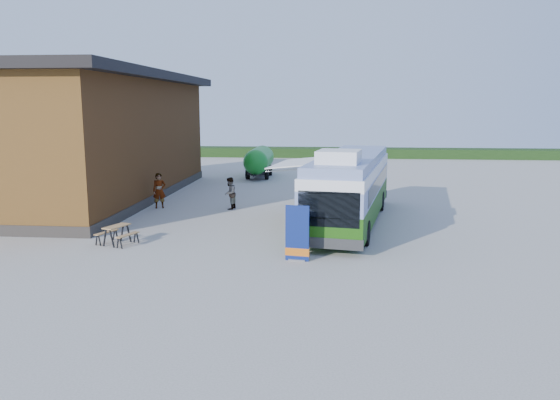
# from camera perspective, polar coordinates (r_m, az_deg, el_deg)

# --- Properties ---
(ground) EXTENTS (100.00, 100.00, 0.00)m
(ground) POSITION_cam_1_polar(r_m,az_deg,el_deg) (22.57, -4.03, -4.39)
(ground) COLOR #BCB7AD
(ground) RESTS_ON ground
(barn) EXTENTS (9.60, 21.20, 7.50)m
(barn) POSITION_cam_1_polar(r_m,az_deg,el_deg) (34.65, -18.78, 6.09)
(barn) COLOR brown
(barn) RESTS_ON ground
(hedge) EXTENTS (40.00, 3.00, 1.00)m
(hedge) POSITION_cam_1_polar(r_m,az_deg,el_deg) (59.95, 9.60, 4.88)
(hedge) COLOR #264419
(hedge) RESTS_ON ground
(bus) EXTENTS (4.59, 12.57, 3.78)m
(bus) POSITION_cam_1_polar(r_m,az_deg,el_deg) (25.92, 7.38, 1.48)
(bus) COLOR #225E0F
(bus) RESTS_ON ground
(awning) EXTENTS (3.43, 4.81, 0.53)m
(awning) POSITION_cam_1_polar(r_m,az_deg,el_deg) (26.18, 2.92, 3.71)
(awning) COLOR white
(awning) RESTS_ON ground
(banner) EXTENTS (0.88, 0.28, 2.04)m
(banner) POSITION_cam_1_polar(r_m,az_deg,el_deg) (19.64, 1.80, -4.03)
(banner) COLOR navy
(banner) RESTS_ON ground
(picnic_table) EXTENTS (1.67, 1.58, 0.77)m
(picnic_table) POSITION_cam_1_polar(r_m,az_deg,el_deg) (22.99, -16.68, -3.06)
(picnic_table) COLOR #AA7950
(picnic_table) RESTS_ON ground
(person_a) EXTENTS (0.82, 0.69, 1.92)m
(person_a) POSITION_cam_1_polar(r_m,az_deg,el_deg) (30.46, -12.50, 0.96)
(person_a) COLOR #999999
(person_a) RESTS_ON ground
(person_b) EXTENTS (0.80, 0.95, 1.73)m
(person_b) POSITION_cam_1_polar(r_m,az_deg,el_deg) (29.56, -5.26, 0.70)
(person_b) COLOR #999999
(person_b) RESTS_ON ground
(slurry_tanker) EXTENTS (1.89, 6.34, 2.34)m
(slurry_tanker) POSITION_cam_1_polar(r_m,az_deg,el_deg) (42.63, -2.19, 4.19)
(slurry_tanker) COLOR #198A25
(slurry_tanker) RESTS_ON ground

